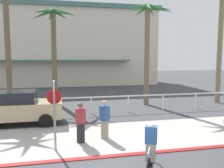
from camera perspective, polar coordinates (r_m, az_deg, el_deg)
The scene contains 14 objects.
ground_plane at distance 15.98m, azimuth -5.60°, elevation -5.84°, with size 80.00×80.00×0.00m, color #424447.
sidewalk_strip at distance 10.44m, azimuth -1.81°, elevation -12.47°, with size 44.00×4.00×0.02m, color #ADAAA0.
curb_paint at distance 8.60m, azimuth 0.72°, elevation -16.67°, with size 44.00×0.24×0.03m, color maroon.
building_backdrop at distance 31.78m, azimuth -14.59°, elevation 8.67°, with size 26.39×9.85×9.44m.
rail_fence at distance 14.35m, azimuth -4.94°, elevation -3.84°, with size 18.45×0.08×1.04m.
stop_sign_bike_lane at distance 8.80m, azimuth -13.53°, elevation -4.98°, with size 0.52×0.56×2.56m.
palm_tree_1 at distance 17.74m, azimuth -24.09°, elevation 15.15°, with size 3.20×3.28×8.31m.
palm_tree_2 at distance 18.10m, azimuth -13.74°, elevation 11.91°, with size 3.33×3.53×6.86m.
palm_tree_3 at distance 17.20m, azimuth 8.61°, elevation 12.70°, with size 3.26×3.35×7.04m.
palm_tree_4 at distance 19.67m, azimuth 24.55°, elevation 16.73°, with size 3.17×2.97×9.71m.
car_tan_1 at distance 13.05m, azimuth -21.81°, elevation -5.17°, with size 4.40×2.02×1.69m.
cyclist_blue_0 at distance 7.37m, azimuth 9.18°, elevation -15.12°, with size 0.87×1.65×1.50m.
pedestrian_0 at distance 9.67m, azimuth -7.47°, elevation -9.46°, with size 0.41×0.34×1.63m.
pedestrian_1 at distance 10.08m, azimuth -1.76°, elevation -8.80°, with size 0.43×0.47×1.62m.
Camera 1 is at (-1.78, -5.51, 3.39)m, focal length 38.47 mm.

